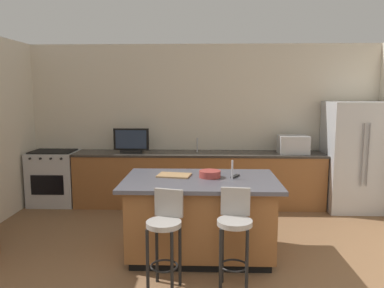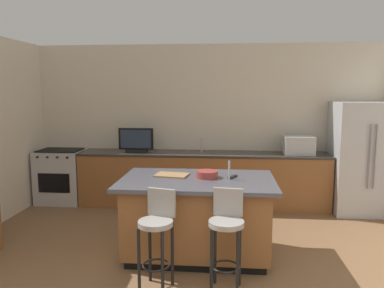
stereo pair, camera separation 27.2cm
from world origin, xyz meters
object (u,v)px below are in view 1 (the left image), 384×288
Objects in this scene: cutting_board at (174,175)px; refrigerator at (355,156)px; kitchen_island at (200,216)px; bar_stool_left at (165,231)px; microwave at (293,144)px; fruit_bowl at (210,174)px; range_oven at (54,178)px; bar_stool_right at (235,230)px; tv_monitor at (131,142)px; tv_remote at (235,176)px.

refrigerator is at bearing 31.65° from cutting_board.
bar_stool_left is at bearing -113.41° from kitchen_island.
refrigerator is 1.00m from microwave.
fruit_bowl is at bearing 34.29° from kitchen_island.
range_oven is 3.28m from fruit_bowl.
range_oven is (-2.53, 1.95, -0.01)m from kitchen_island.
kitchen_island is 0.83m from bar_stool_right.
bar_stool_right is 0.93m from fruit_bowl.
range_oven is at bearing 142.73° from bar_stool_left.
bar_stool_right is at bearing -74.30° from fruit_bowl.
cutting_board is at bearing 102.82° from bar_stool_left.
range_oven is 1.59× the size of tv_monitor.
bar_stool_left is (-0.34, -0.77, 0.11)m from kitchen_island.
bar_stool_left is 5.74× the size of tv_remote.
tv_monitor reaches higher than fruit_bowl.
tv_monitor is (-1.18, 1.90, 0.63)m from kitchen_island.
bar_stool_right reaches higher than range_oven.
range_oven is at bearing 142.38° from kitchen_island.
bar_stool_left is at bearing -117.60° from fruit_bowl.
microwave reaches higher than cutting_board.
bar_stool_left reaches higher than tv_remote.
refrigerator is 3.02× the size of tv_monitor.
range_oven is 5.47× the size of tv_remote.
fruit_bowl reaches higher than tv_remote.
refrigerator reaches higher than microwave.
range_oven is 0.94× the size of bar_stool_right.
tv_monitor is 3.10m from bar_stool_right.
bar_stool_left is 0.68m from bar_stool_right.
cutting_board is at bearing -154.56° from tv_remote.
kitchen_island is at bearing -37.62° from range_oven.
tv_remote is (2.94, -1.85, 0.47)m from range_oven.
cutting_board is at bearing 157.45° from kitchen_island.
kitchen_island is 1.91× the size of range_oven.
refrigerator is 6.98× the size of fruit_bowl.
tv_remote is (0.41, 0.10, 0.46)m from kitchen_island.
range_oven reaches higher than kitchen_island.
range_oven is at bearing 144.58° from fruit_bowl.
bar_stool_left is 2.55× the size of cutting_board.
microwave is 3.32m from bar_stool_left.
microwave is at bearing 44.85° from cutting_board.
cutting_board is (-0.73, 0.03, -0.00)m from tv_remote.
kitchen_island is 0.51m from fruit_bowl.
bar_stool_right is 5.82× the size of tv_remote.
range_oven is 4.08m from microwave.
tv_monitor is 3.44× the size of tv_remote.
tv_monitor reaches higher than tv_remote.
kitchen_island is 1.83× the size of bar_stool_left.
tv_monitor is 2.31× the size of fruit_bowl.
cutting_board is (0.86, -1.77, -0.17)m from tv_monitor.
microwave is at bearing 174.91° from refrigerator.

